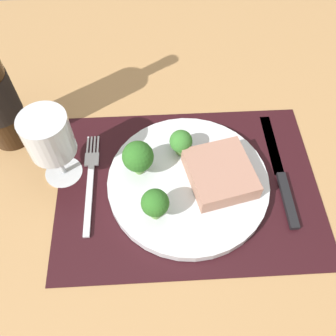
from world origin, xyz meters
TOP-DOWN VIEW (x-y plane):
  - ground_plane at (0.00, 0.00)cm, footprint 140.00×110.00cm
  - placemat at (0.00, 0.00)cm, footprint 42.83×31.33cm
  - plate at (0.00, 0.00)cm, footprint 26.19×26.19cm
  - steak at (4.99, -0.46)cm, footprint 11.74×12.39cm
  - broccoli_back_left at (-5.46, -5.99)cm, footprint 4.15×4.15cm
  - broccoli_center at (-7.82, 2.11)cm, footprint 4.97×4.97cm
  - broccoli_near_fork at (-0.84, 5.67)cm, footprint 3.79×3.79cm
  - fork at (-16.09, 1.42)cm, footprint 2.40×19.20cm
  - knife at (15.66, 0.53)cm, footprint 1.80×23.00cm
  - wine_glass at (-20.75, 3.71)cm, footprint 7.21×7.21cm

SIDE VIEW (x-z plane):
  - ground_plane at x=0.00cm, z-range -3.00..0.00cm
  - placemat at x=0.00cm, z-range 0.00..0.30cm
  - fork at x=-16.09cm, z-range 0.30..0.80cm
  - knife at x=15.66cm, z-range 0.20..1.00cm
  - plate at x=0.00cm, z-range 0.30..1.90cm
  - steak at x=4.99cm, z-range 1.90..4.88cm
  - broccoli_near_fork at x=-0.84cm, z-range 2.24..7.00cm
  - broccoli_back_left at x=-5.46cm, z-range 2.62..8.59cm
  - broccoli_center at x=-7.82cm, z-range 2.61..9.21cm
  - wine_glass at x=-20.75cm, z-range 2.45..16.10cm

